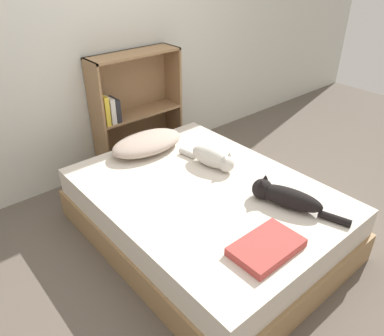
{
  "coord_description": "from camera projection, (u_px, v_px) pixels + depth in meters",
  "views": [
    {
      "loc": [
        -1.47,
        -1.58,
        1.87
      ],
      "look_at": [
        0.0,
        0.14,
        0.52
      ],
      "focal_mm": 35.0,
      "sensor_mm": 36.0,
      "label": 1
    }
  ],
  "objects": [
    {
      "name": "wall_back",
      "position": [
        95.0,
        33.0,
        3.05
      ],
      "size": [
        8.0,
        0.06,
        2.5
      ],
      "color": "silver",
      "rests_on": "ground_plane"
    },
    {
      "name": "bed",
      "position": [
        205.0,
        213.0,
        2.7
      ],
      "size": [
        1.38,
        1.86,
        0.42
      ],
      "color": "#99754C",
      "rests_on": "ground_plane"
    },
    {
      "name": "bookshelf",
      "position": [
        133.0,
        111.0,
        3.44
      ],
      "size": [
        0.83,
        0.26,
        1.09
      ],
      "color": "#8E6B47",
      "rests_on": "ground_plane"
    },
    {
      "name": "ground_plane",
      "position": [
        204.0,
        235.0,
        2.81
      ],
      "size": [
        8.0,
        8.0,
        0.0
      ],
      "primitive_type": "plane",
      "color": "brown"
    },
    {
      "name": "pillow",
      "position": [
        147.0,
        143.0,
        3.04
      ],
      "size": [
        0.62,
        0.36,
        0.13
      ],
      "color": "#B29E8E",
      "rests_on": "bed"
    },
    {
      "name": "cat_light",
      "position": [
        213.0,
        158.0,
        2.81
      ],
      "size": [
        0.19,
        0.51,
        0.15
      ],
      "rotation": [
        0.0,
        0.0,
        4.87
      ],
      "color": "beige",
      "rests_on": "bed"
    },
    {
      "name": "cat_dark",
      "position": [
        284.0,
        196.0,
        2.4
      ],
      "size": [
        0.26,
        0.62,
        0.16
      ],
      "rotation": [
        0.0,
        0.0,
        1.87
      ],
      "color": "black",
      "rests_on": "bed"
    },
    {
      "name": "blanket_fold",
      "position": [
        266.0,
        247.0,
        2.05
      ],
      "size": [
        0.4,
        0.25,
        0.05
      ],
      "color": "#B2423D",
      "rests_on": "bed"
    }
  ]
}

